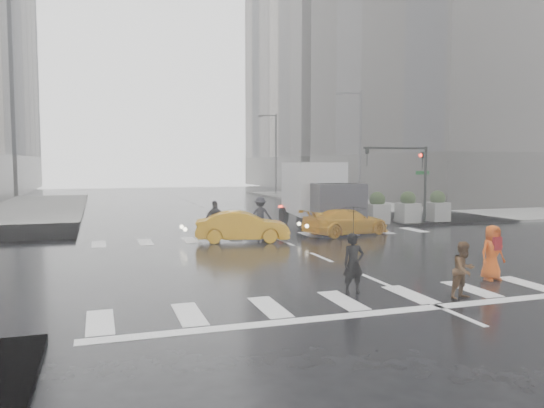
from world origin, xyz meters
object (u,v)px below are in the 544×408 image
object	(u,v)px
pedestrian_brown	(464,270)
taxi_mid	(243,227)
traffic_signal_pole	(411,169)
pedestrian_orange	(492,252)
box_truck	(319,193)

from	to	relation	value
pedestrian_brown	taxi_mid	bearing A→B (deg)	90.77
traffic_signal_pole	pedestrian_orange	bearing A→B (deg)	-113.04
pedestrian_brown	box_truck	size ratio (longest dim) A/B	0.22
pedestrian_orange	taxi_mid	distance (m)	11.25
traffic_signal_pole	taxi_mid	distance (m)	11.55
pedestrian_orange	taxi_mid	size ratio (longest dim) A/B	0.40
taxi_mid	box_truck	bearing A→B (deg)	-42.37
traffic_signal_pole	pedestrian_orange	xyz separation A→B (m)	(-5.62, -13.23, -2.37)
taxi_mid	box_truck	size ratio (longest dim) A/B	0.62
pedestrian_brown	taxi_mid	distance (m)	11.93
traffic_signal_pole	pedestrian_orange	distance (m)	14.57
pedestrian_orange	box_truck	distance (m)	13.64
traffic_signal_pole	pedestrian_brown	bearing A→B (deg)	-118.06
pedestrian_brown	pedestrian_orange	bearing A→B (deg)	21.58
pedestrian_brown	box_truck	xyz separation A→B (m)	(2.38, 15.18, 1.16)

